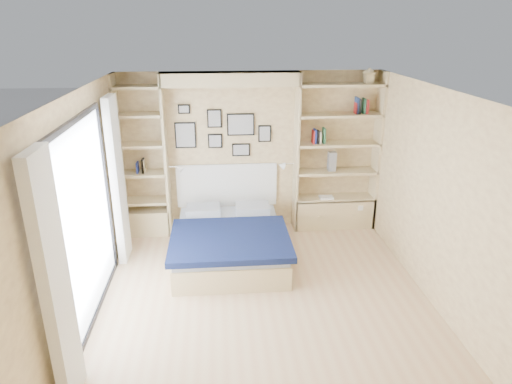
{
  "coord_description": "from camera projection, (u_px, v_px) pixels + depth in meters",
  "views": [
    {
      "loc": [
        -0.51,
        -4.68,
        3.18
      ],
      "look_at": [
        -0.03,
        0.9,
        1.08
      ],
      "focal_mm": 32.0,
      "sensor_mm": 36.0,
      "label": 1
    }
  ],
  "objects": [
    {
      "name": "ground",
      "position": [
        265.0,
        302.0,
        5.52
      ],
      "size": [
        4.5,
        4.5,
        0.0
      ],
      "primitive_type": "plane",
      "color": "tan",
      "rests_on": "ground"
    },
    {
      "name": "room_shell",
      "position": [
        228.0,
        178.0,
        6.53
      ],
      "size": [
        4.5,
        4.5,
        4.5
      ],
      "color": "beige",
      "rests_on": "ground"
    },
    {
      "name": "bed",
      "position": [
        230.0,
        241.0,
        6.47
      ],
      "size": [
        1.6,
        2.08,
        1.07
      ],
      "color": "tan",
      "rests_on": "ground"
    },
    {
      "name": "photo_gallery",
      "position": [
        221.0,
        131.0,
        7.0
      ],
      "size": [
        1.48,
        0.02,
        0.82
      ],
      "color": "black",
      "rests_on": "ground"
    },
    {
      "name": "reading_lamps",
      "position": [
        232.0,
        166.0,
        6.98
      ],
      "size": [
        1.92,
        0.12,
        0.15
      ],
      "color": "silver",
      "rests_on": "ground"
    },
    {
      "name": "shelf_decor",
      "position": [
        323.0,
        126.0,
        6.95
      ],
      "size": [
        3.6,
        0.23,
        2.03
      ],
      "color": "#A51E1E",
      "rests_on": "ground"
    },
    {
      "name": "deck_chair",
      "position": [
        12.0,
        301.0,
        4.9
      ],
      "size": [
        0.55,
        0.82,
        0.78
      ],
      "rotation": [
        0.0,
        0.0,
        0.11
      ],
      "color": "tan",
      "rests_on": "ground"
    }
  ]
}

